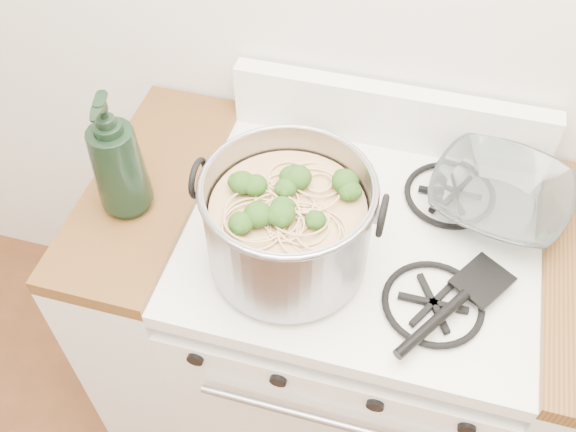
{
  "coord_description": "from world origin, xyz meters",
  "views": [
    {
      "loc": [
        0.07,
        0.38,
        2.0
      ],
      "look_at": [
        -0.14,
        1.14,
        1.05
      ],
      "focal_mm": 40.0,
      "sensor_mm": 36.0,
      "label": 1
    }
  ],
  "objects_px": {
    "gas_range": "(347,339)",
    "glass_bowl": "(497,203)",
    "bottle": "(116,156)",
    "stock_pot": "(288,225)",
    "spatula": "(483,279)"
  },
  "relations": [
    {
      "from": "glass_bowl",
      "to": "bottle",
      "type": "height_order",
      "value": "bottle"
    },
    {
      "from": "stock_pot",
      "to": "bottle",
      "type": "height_order",
      "value": "bottle"
    },
    {
      "from": "gas_range",
      "to": "stock_pot",
      "type": "relative_size",
      "value": 2.52
    },
    {
      "from": "gas_range",
      "to": "bottle",
      "type": "height_order",
      "value": "bottle"
    },
    {
      "from": "bottle",
      "to": "glass_bowl",
      "type": "bearing_deg",
      "value": 1.32
    },
    {
      "from": "gas_range",
      "to": "stock_pot",
      "type": "distance_m",
      "value": 0.62
    },
    {
      "from": "gas_range",
      "to": "stock_pot",
      "type": "height_order",
      "value": "stock_pot"
    },
    {
      "from": "spatula",
      "to": "glass_bowl",
      "type": "xyz_separation_m",
      "value": [
        0.01,
        0.21,
        0.0
      ]
    },
    {
      "from": "spatula",
      "to": "glass_bowl",
      "type": "relative_size",
      "value": 2.61
    },
    {
      "from": "gas_range",
      "to": "glass_bowl",
      "type": "bearing_deg",
      "value": 25.75
    },
    {
      "from": "stock_pot",
      "to": "glass_bowl",
      "type": "xyz_separation_m",
      "value": [
        0.41,
        0.25,
        -0.09
      ]
    },
    {
      "from": "gas_range",
      "to": "glass_bowl",
      "type": "xyz_separation_m",
      "value": [
        0.27,
        0.13,
        0.5
      ]
    },
    {
      "from": "stock_pot",
      "to": "bottle",
      "type": "xyz_separation_m",
      "value": [
        -0.38,
        0.05,
        0.04
      ]
    },
    {
      "from": "spatula",
      "to": "bottle",
      "type": "height_order",
      "value": "bottle"
    },
    {
      "from": "spatula",
      "to": "bottle",
      "type": "bearing_deg",
      "value": -147.29
    }
  ]
}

